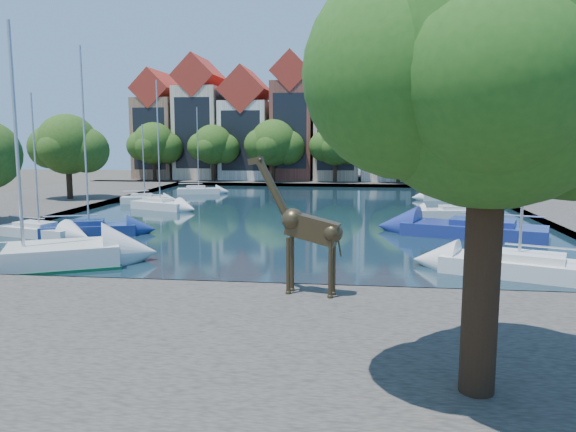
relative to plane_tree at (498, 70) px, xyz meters
name	(u,v)px	position (x,y,z in m)	size (l,w,h in m)	color
ground	(237,293)	(-7.62, 9.01, -7.67)	(160.00, 160.00, 0.00)	#38332B
water_basin	(298,213)	(-7.62, 33.01, -7.63)	(38.00, 50.00, 0.08)	black
near_quay	(185,353)	(-7.62, 2.01, -7.42)	(50.00, 14.00, 0.50)	#4B4741
far_quay	(322,181)	(-7.62, 65.01, -7.42)	(60.00, 16.00, 0.50)	#4B4741
left_quay	(15,206)	(-32.62, 33.01, -7.42)	(14.00, 52.00, 0.50)	#4B4741
plane_tree	(498,70)	(0.00, 0.00, 0.00)	(8.32, 6.40, 10.62)	#332114
townhouse_west_end	(160,129)	(-30.62, 64.99, -0.31)	(5.44, 9.18, 14.93)	#916B4F
townhouse_west_mid	(201,123)	(-24.62, 64.99, 0.56)	(5.94, 9.18, 16.79)	beige
townhouse_west_inner	(247,129)	(-18.12, 64.99, -0.32)	(6.43, 9.18, 15.15)	silver
townhouse_center	(293,121)	(-11.62, 64.99, 0.69)	(5.44, 9.18, 16.93)	brown
townhouse_east_inner	(337,126)	(-5.62, 64.99, 0.06)	(5.94, 9.18, 15.79)	tan
townhouse_east_mid	(386,123)	(0.88, 64.99, 0.43)	(6.43, 9.18, 16.65)	beige
townhouse_east_end	(435,130)	(7.38, 64.99, -0.56)	(5.44, 9.18, 14.43)	brown
far_tree_far_west	(154,145)	(-29.51, 59.50, -2.49)	(7.28, 5.60, 7.68)	#332114
far_tree_west	(213,146)	(-21.52, 59.50, -2.60)	(6.76, 5.20, 7.36)	#332114
far_tree_mid_west	(274,144)	(-13.51, 59.50, -2.38)	(7.80, 6.00, 8.00)	#332114
far_tree_mid_east	(336,146)	(-5.52, 59.50, -2.54)	(7.02, 5.40, 7.52)	#332114
far_tree_east	(400,145)	(2.49, 59.50, -2.43)	(7.54, 5.80, 7.84)	#332114
far_tree_far_east	(466,146)	(10.48, 59.50, -2.60)	(6.76, 5.20, 7.36)	#332114
side_tree_left_far	(68,146)	(-29.51, 37.00, -2.29)	(7.28, 5.60, 7.88)	#332114
giraffe_statue	(305,228)	(-4.75, 7.56, -4.69)	(3.53, 1.10, 5.06)	#372C1B
sailboat_left_a	(39,229)	(-22.62, 19.98, -7.12)	(5.90, 3.53, 8.84)	silver
sailboat_left_b	(89,227)	(-19.62, 20.56, -7.02)	(6.04, 3.88, 11.68)	navy
sailboat_left_c	(160,203)	(-19.62, 33.58, -7.04)	(5.46, 3.61, 10.89)	silver
sailboat_left_d	(145,198)	(-22.62, 37.75, -7.10)	(4.51, 2.48, 7.32)	silver
sailboat_left_e	(199,189)	(-20.01, 46.89, -7.10)	(4.82, 2.59, 9.32)	beige
sailboat_right_a	(519,263)	(4.38, 13.07, -6.99)	(7.06, 4.60, 12.02)	silver
sailboat_right_b	(473,227)	(4.38, 23.02, -6.98)	(9.06, 5.62, 12.69)	navy
sailboat_right_c	(451,211)	(4.38, 31.35, -7.07)	(5.51, 2.66, 8.77)	beige
sailboat_right_d	(446,194)	(5.87, 43.90, -7.03)	(4.88, 2.29, 8.33)	silver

